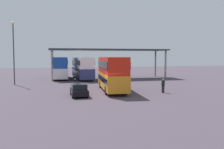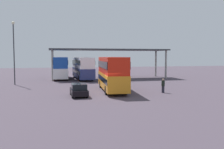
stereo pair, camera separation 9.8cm
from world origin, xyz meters
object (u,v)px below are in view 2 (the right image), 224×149
(parked_hatchback, at_px, (79,90))
(lamppost_tall, at_px, (14,46))
(double_decker_main, at_px, (112,72))
(pedestrian_waiting, at_px, (163,86))
(double_decker_near_canopy, at_px, (61,67))
(double_decker_mid_row, at_px, (83,67))

(parked_hatchback, relative_size, lamppost_tall, 0.40)
(double_decker_main, relative_size, parked_hatchback, 2.75)
(double_decker_main, bearing_deg, pedestrian_waiting, -114.71)
(parked_hatchback, xyz_separation_m, double_decker_near_canopy, (-0.70, 21.46, 1.56))
(parked_hatchback, bearing_deg, double_decker_mid_row, -8.14)
(double_decker_mid_row, relative_size, pedestrian_waiting, 6.75)
(double_decker_main, height_order, pedestrian_waiting, double_decker_main)
(double_decker_main, relative_size, double_decker_mid_row, 0.94)
(double_decker_main, relative_size, lamppost_tall, 1.11)
(parked_hatchback, xyz_separation_m, double_decker_mid_row, (3.14, 19.53, 1.54))
(double_decker_near_canopy, distance_m, pedestrian_waiting, 23.88)
(parked_hatchback, height_order, pedestrian_waiting, pedestrian_waiting)
(parked_hatchback, height_order, lamppost_tall, lamppost_tall)
(double_decker_main, height_order, parked_hatchback, double_decker_main)
(double_decker_near_canopy, bearing_deg, pedestrian_waiting, -150.29)
(double_decker_main, distance_m, pedestrian_waiting, 6.34)
(double_decker_main, bearing_deg, double_decker_near_canopy, 22.05)
(parked_hatchback, relative_size, pedestrian_waiting, 2.30)
(double_decker_near_canopy, height_order, pedestrian_waiting, double_decker_near_canopy)
(double_decker_near_canopy, distance_m, lamppost_tall, 11.62)
(double_decker_mid_row, relative_size, lamppost_tall, 1.18)
(double_decker_main, xyz_separation_m, lamppost_tall, (-12.38, 9.83, 3.46))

